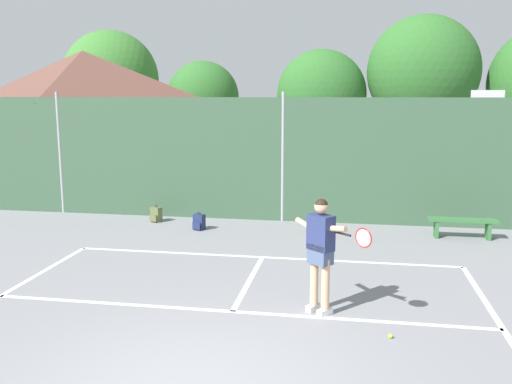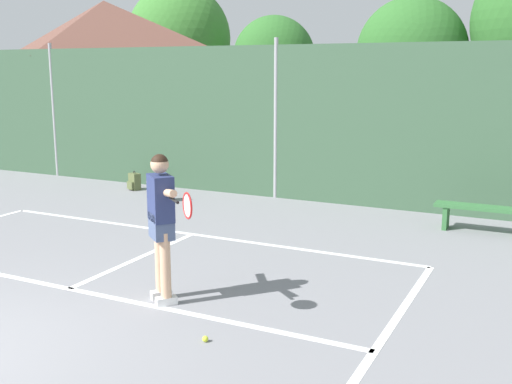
{
  "view_description": "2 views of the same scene",
  "coord_description": "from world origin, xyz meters",
  "px_view_note": "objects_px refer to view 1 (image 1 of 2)",
  "views": [
    {
      "loc": [
        1.77,
        -5.66,
        3.44
      ],
      "look_at": [
        -0.22,
        5.99,
        1.33
      ],
      "focal_mm": 38.52,
      "sensor_mm": 36.0,
      "label": 1
    },
    {
      "loc": [
        5.6,
        -3.27,
        2.85
      ],
      "look_at": [
        1.65,
        4.69,
        1.05
      ],
      "focal_mm": 42.89,
      "sensor_mm": 36.0,
      "label": 2
    }
  ],
  "objects_px": {
    "backpack_olive": "(156,215)",
    "backpack_navy": "(199,222)",
    "basketball_hoop": "(484,134)",
    "courtside_bench": "(462,224)",
    "tennis_player": "(321,246)",
    "tennis_ball": "(390,336)"
  },
  "relations": [
    {
      "from": "basketball_hoop",
      "to": "courtside_bench",
      "type": "height_order",
      "value": "basketball_hoop"
    },
    {
      "from": "backpack_navy",
      "to": "courtside_bench",
      "type": "distance_m",
      "value": 6.51
    },
    {
      "from": "tennis_ball",
      "to": "backpack_navy",
      "type": "height_order",
      "value": "backpack_navy"
    },
    {
      "from": "basketball_hoop",
      "to": "tennis_player",
      "type": "height_order",
      "value": "basketball_hoop"
    },
    {
      "from": "backpack_olive",
      "to": "courtside_bench",
      "type": "bearing_deg",
      "value": -3.01
    },
    {
      "from": "basketball_hoop",
      "to": "tennis_ball",
      "type": "height_order",
      "value": "basketball_hoop"
    },
    {
      "from": "tennis_player",
      "to": "courtside_bench",
      "type": "height_order",
      "value": "tennis_player"
    },
    {
      "from": "tennis_player",
      "to": "backpack_olive",
      "type": "height_order",
      "value": "tennis_player"
    },
    {
      "from": "tennis_player",
      "to": "backpack_navy",
      "type": "distance_m",
      "value": 6.07
    },
    {
      "from": "tennis_ball",
      "to": "courtside_bench",
      "type": "bearing_deg",
      "value": 70.77
    },
    {
      "from": "backpack_navy",
      "to": "tennis_ball",
      "type": "bearing_deg",
      "value": -52.3
    },
    {
      "from": "backpack_olive",
      "to": "backpack_navy",
      "type": "relative_size",
      "value": 1.0
    },
    {
      "from": "courtside_bench",
      "to": "tennis_player",
      "type": "bearing_deg",
      "value": -120.95
    },
    {
      "from": "basketball_hoop",
      "to": "courtside_bench",
      "type": "bearing_deg",
      "value": -108.94
    },
    {
      "from": "basketball_hoop",
      "to": "tennis_player",
      "type": "bearing_deg",
      "value": -116.76
    },
    {
      "from": "courtside_bench",
      "to": "basketball_hoop",
      "type": "bearing_deg",
      "value": 71.06
    },
    {
      "from": "tennis_player",
      "to": "backpack_navy",
      "type": "bearing_deg",
      "value": 124.18
    },
    {
      "from": "basketball_hoop",
      "to": "backpack_navy",
      "type": "height_order",
      "value": "basketball_hoop"
    },
    {
      "from": "tennis_ball",
      "to": "backpack_navy",
      "type": "distance_m",
      "value": 7.22
    },
    {
      "from": "tennis_player",
      "to": "backpack_olive",
      "type": "xyz_separation_m",
      "value": [
        -4.77,
        5.63,
        -0.92
      ]
    },
    {
      "from": "backpack_navy",
      "to": "courtside_bench",
      "type": "xyz_separation_m",
      "value": [
        6.5,
        0.25,
        0.17
      ]
    },
    {
      "from": "basketball_hoop",
      "to": "courtside_bench",
      "type": "distance_m",
      "value": 3.8
    }
  ]
}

